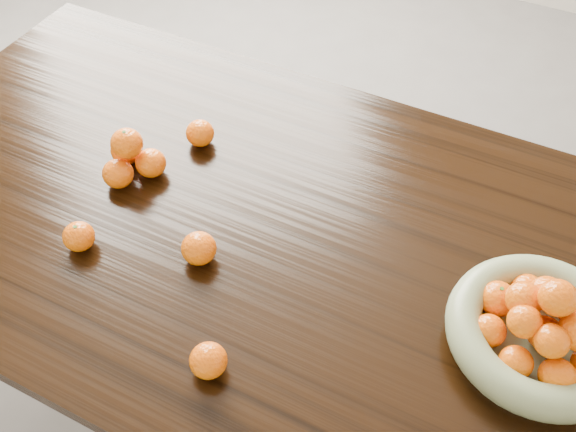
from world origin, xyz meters
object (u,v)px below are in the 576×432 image
at_px(dining_table, 297,264).
at_px(loose_orange_0, 79,236).
at_px(fruit_bowl, 541,330).
at_px(orange_pyramid, 130,157).

distance_m(dining_table, loose_orange_0, 0.45).
relative_size(fruit_bowl, loose_orange_0, 5.18).
xyz_separation_m(dining_table, orange_pyramid, (-0.41, 0.01, 0.14)).
xyz_separation_m(dining_table, loose_orange_0, (-0.38, -0.21, 0.12)).
distance_m(fruit_bowl, orange_pyramid, 0.89).
bearing_deg(orange_pyramid, loose_orange_0, -82.16).
bearing_deg(loose_orange_0, orange_pyramid, 97.84).
relative_size(dining_table, fruit_bowl, 6.13).
height_order(fruit_bowl, loose_orange_0, fruit_bowl).
height_order(orange_pyramid, loose_orange_0, orange_pyramid).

